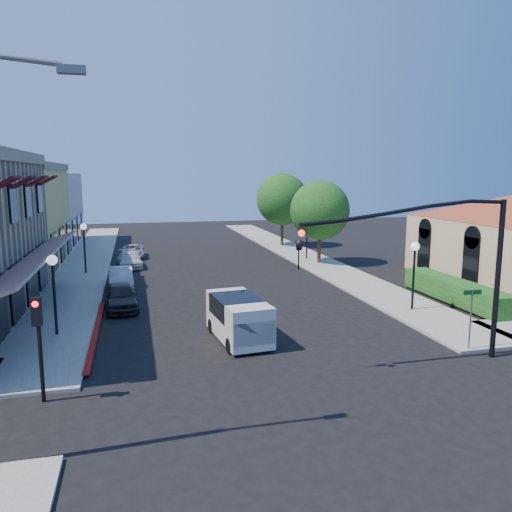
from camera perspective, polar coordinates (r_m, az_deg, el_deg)
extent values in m
plane|color=black|center=(16.43, 5.83, -15.54)|extent=(120.00, 120.00, 0.00)
cube|color=gray|center=(41.75, -18.62, -0.62)|extent=(3.50, 50.00, 0.12)
cube|color=gray|center=(43.83, 4.79, 0.28)|extent=(3.50, 50.00, 0.12)
cube|color=maroon|center=(23.15, -17.81, -8.49)|extent=(0.25, 10.00, 0.06)
cube|color=tan|center=(25.65, -26.76, 10.35)|extent=(0.50, 18.20, 0.60)
cube|color=#561416|center=(25.71, -23.71, -0.09)|extent=(1.75, 17.00, 0.67)
cube|color=#480E16|center=(21.97, -26.79, 7.42)|extent=(1.02, 1.50, 0.60)
cube|color=#480E16|center=(25.30, -25.09, 7.65)|extent=(1.02, 1.50, 0.60)
cube|color=#480E16|center=(28.64, -23.78, 7.83)|extent=(1.02, 1.50, 0.60)
cube|color=#480E16|center=(32.00, -22.75, 7.96)|extent=(1.02, 1.50, 0.60)
cube|color=black|center=(25.46, -25.65, -3.63)|extent=(0.12, 2.60, 2.60)
cube|color=black|center=(28.73, -24.29, -2.16)|extent=(0.12, 2.60, 2.60)
cube|color=black|center=(32.02, -23.22, -0.98)|extent=(0.12, 2.60, 2.60)
cube|color=beige|center=(53.16, -25.14, 4.75)|extent=(10.00, 12.00, 7.00)
cube|color=black|center=(32.55, 23.34, -0.48)|extent=(0.12, 1.40, 2.80)
cube|color=black|center=(36.60, 18.65, 0.80)|extent=(0.12, 1.40, 2.80)
cube|color=#134112|center=(29.32, 21.75, -4.98)|extent=(1.40, 8.00, 1.10)
cylinder|color=#352515|center=(39.05, 7.22, 0.61)|extent=(0.28, 0.28, 2.10)
sphere|color=#134112|center=(38.71, 7.31, 5.22)|extent=(4.56, 4.56, 4.56)
cylinder|color=#352515|center=(48.42, 2.99, 2.45)|extent=(0.28, 0.28, 2.27)
sphere|color=#134112|center=(48.13, 3.02, 6.48)|extent=(4.94, 4.94, 4.94)
cylinder|color=black|center=(20.68, 25.88, -2.49)|extent=(0.20, 0.20, 6.00)
cylinder|color=black|center=(18.09, 16.87, 4.81)|extent=(7.80, 0.14, 0.14)
imported|color=black|center=(16.55, 5.01, 1.65)|extent=(0.20, 0.16, 1.00)
sphere|color=#FF0C0C|center=(16.34, 5.23, 2.62)|extent=(0.22, 0.22, 0.22)
cylinder|color=black|center=(16.69, -23.40, -10.34)|extent=(0.12, 0.12, 3.00)
cube|color=black|center=(16.14, -23.81, -5.82)|extent=(0.28, 0.22, 0.85)
sphere|color=#FF0C0C|center=(15.97, -23.94, -5.06)|extent=(0.18, 0.18, 0.18)
cube|color=#595B5E|center=(12.29, -20.34, 19.34)|extent=(0.60, 0.25, 0.18)
cylinder|color=#595B5E|center=(21.30, 23.30, -6.84)|extent=(0.06, 0.06, 2.50)
cube|color=#0C591E|center=(21.03, 23.50, -3.82)|extent=(0.80, 0.04, 0.18)
cylinder|color=black|center=(22.90, -22.01, -4.76)|extent=(0.12, 0.12, 3.20)
sphere|color=white|center=(22.56, -22.28, -0.44)|extent=(0.44, 0.44, 0.44)
cylinder|color=black|center=(36.57, -18.98, 0.46)|extent=(0.12, 0.12, 3.20)
sphere|color=white|center=(36.36, -19.13, 3.18)|extent=(0.44, 0.44, 0.44)
cylinder|color=black|center=(26.42, 17.54, -2.70)|extent=(0.12, 0.12, 3.20)
sphere|color=white|center=(26.13, 17.73, 1.06)|extent=(0.44, 0.44, 0.44)
cylinder|color=black|center=(40.73, 5.83, 1.77)|extent=(0.12, 0.12, 3.20)
sphere|color=white|center=(40.54, 5.87, 4.22)|extent=(0.44, 0.44, 0.44)
cube|color=silver|center=(21.04, -2.01, -7.06)|extent=(2.18, 4.22, 1.66)
cube|color=silver|center=(19.48, -0.40, -8.69)|extent=(1.76, 0.73, 0.92)
cube|color=black|center=(19.63, -0.72, -7.14)|extent=(1.57, 0.26, 0.83)
cube|color=black|center=(21.18, -2.25, -5.79)|extent=(2.02, 2.57, 0.83)
cylinder|color=black|center=(19.76, -2.94, -10.19)|extent=(0.29, 0.63, 0.61)
cylinder|color=black|center=(22.29, -5.05, -7.93)|extent=(0.29, 0.63, 0.61)
cylinder|color=black|center=(20.25, 1.37, -9.69)|extent=(0.29, 0.63, 0.61)
cylinder|color=black|center=(22.72, -1.19, -7.56)|extent=(0.29, 0.63, 0.61)
imported|color=black|center=(26.77, -15.21, -4.47)|extent=(1.89, 4.07, 1.35)
imported|color=#989A9D|center=(31.49, -15.20, -2.47)|extent=(1.60, 4.02, 1.30)
imported|color=silver|center=(38.69, -14.25, -0.39)|extent=(2.02, 4.15, 1.16)
imported|color=#AEB1B3|center=(43.02, -13.88, 0.52)|extent=(1.80, 3.87, 1.07)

